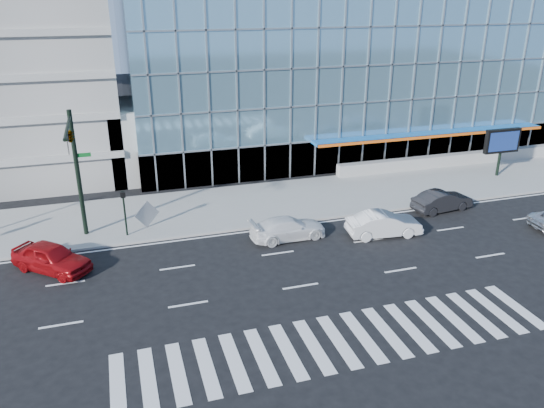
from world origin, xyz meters
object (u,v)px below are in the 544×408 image
(tilted_panel, at_px, (147,214))
(white_sedan, at_px, (384,224))
(marquee_sign, at_px, (502,142))
(dark_sedan, at_px, (442,201))
(traffic_signal, at_px, (73,149))
(red_sedan, at_px, (51,258))
(white_suv, at_px, (288,228))
(ped_signal_post, at_px, (124,206))

(tilted_panel, bearing_deg, white_sedan, -47.31)
(marquee_sign, relative_size, dark_sedan, 0.90)
(traffic_signal, distance_m, red_sedan, 6.30)
(red_sedan, xyz_separation_m, tilted_panel, (5.60, 4.13, 0.26))
(white_suv, bearing_deg, white_sedan, -106.10)
(traffic_signal, height_order, ped_signal_post, traffic_signal)
(traffic_signal, relative_size, dark_sedan, 1.79)
(ped_signal_post, distance_m, white_sedan, 16.45)
(marquee_sign, xyz_separation_m, tilted_panel, (-29.12, -2.13, -2.00))
(ped_signal_post, relative_size, tilted_panel, 2.31)
(marquee_sign, xyz_separation_m, red_sedan, (-34.72, -6.26, -2.26))
(red_sedan, bearing_deg, tilted_panel, -12.35)
(marquee_sign, bearing_deg, white_suv, -163.38)
(white_suv, xyz_separation_m, dark_sedan, (12.00, 1.17, 0.03))
(white_sedan, relative_size, tilted_panel, 3.68)
(red_sedan, height_order, tilted_panel, tilted_panel)
(traffic_signal, bearing_deg, tilted_panel, 18.48)
(traffic_signal, height_order, tilted_panel, traffic_signal)
(ped_signal_post, bearing_deg, traffic_signal, -171.48)
(marquee_sign, relative_size, white_suv, 0.82)
(marquee_sign, height_order, white_suv, marquee_sign)
(marquee_sign, distance_m, tilted_panel, 29.26)
(white_suv, distance_m, white_sedan, 6.16)
(ped_signal_post, distance_m, white_suv, 10.35)
(white_suv, distance_m, red_sedan, 13.97)
(dark_sedan, xyz_separation_m, tilted_panel, (-20.37, 2.90, 0.33))
(traffic_signal, distance_m, ped_signal_post, 4.75)
(marquee_sign, distance_m, white_suv, 21.78)
(marquee_sign, height_order, tilted_panel, marquee_sign)
(traffic_signal, xyz_separation_m, white_suv, (12.25, -2.77, -5.46))
(traffic_signal, xyz_separation_m, white_sedan, (18.25, -4.15, -5.38))
(red_sedan, bearing_deg, dark_sedan, -46.03)
(ped_signal_post, bearing_deg, white_suv, -17.87)
(white_suv, bearing_deg, dark_sedan, -87.55)
(white_suv, distance_m, dark_sedan, 12.06)
(traffic_signal, xyz_separation_m, dark_sedan, (24.25, -1.60, -5.43))
(red_sedan, distance_m, tilted_panel, 6.96)
(white_sedan, distance_m, dark_sedan, 6.52)
(traffic_signal, height_order, marquee_sign, traffic_signal)
(white_sedan, relative_size, red_sedan, 1.01)
(ped_signal_post, bearing_deg, marquee_sign, 5.71)
(tilted_panel, bearing_deg, marquee_sign, -22.36)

